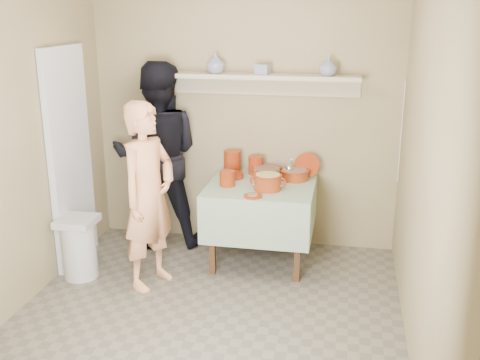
% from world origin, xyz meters
% --- Properties ---
extents(ground, '(3.50, 3.50, 0.00)m').
position_xyz_m(ground, '(0.00, 0.00, 0.00)').
color(ground, '#686152').
rests_on(ground, ground).
extents(tile_panel, '(0.06, 0.70, 2.00)m').
position_xyz_m(tile_panel, '(-1.46, 0.95, 1.00)').
color(tile_panel, silver).
rests_on(tile_panel, ground).
extents(plate_stack_a, '(0.17, 0.17, 0.22)m').
position_xyz_m(plate_stack_a, '(-0.09, 1.58, 0.87)').
color(plate_stack_a, maroon).
rests_on(plate_stack_a, serving_table).
extents(plate_stack_b, '(0.15, 0.15, 0.18)m').
position_xyz_m(plate_stack_b, '(0.15, 1.59, 0.85)').
color(plate_stack_b, maroon).
rests_on(plate_stack_b, serving_table).
extents(bowl_stack, '(0.14, 0.14, 0.14)m').
position_xyz_m(bowl_stack, '(-0.04, 1.16, 0.83)').
color(bowl_stack, maroon).
rests_on(bowl_stack, serving_table).
extents(empty_bowl, '(0.18, 0.18, 0.05)m').
position_xyz_m(empty_bowl, '(-0.04, 1.41, 0.79)').
color(empty_bowl, maroon).
rests_on(empty_bowl, serving_table).
extents(propped_lid, '(0.24, 0.11, 0.23)m').
position_xyz_m(propped_lid, '(0.64, 1.57, 0.88)').
color(propped_lid, maroon).
rests_on(propped_lid, serving_table).
extents(vase_right, '(0.18, 0.18, 0.17)m').
position_xyz_m(vase_right, '(0.80, 1.61, 1.81)').
color(vase_right, navy).
rests_on(vase_right, wall_shelf).
extents(vase_left, '(0.25, 0.25, 0.18)m').
position_xyz_m(vase_left, '(-0.25, 1.60, 1.81)').
color(vase_left, navy).
rests_on(vase_left, wall_shelf).
extents(ceramic_box, '(0.15, 0.12, 0.09)m').
position_xyz_m(ceramic_box, '(0.20, 1.61, 1.77)').
color(ceramic_box, navy).
rests_on(ceramic_box, wall_shelf).
extents(person_cook, '(0.56, 0.68, 1.60)m').
position_xyz_m(person_cook, '(-0.60, 0.62, 0.80)').
color(person_cook, '#E69763').
rests_on(person_cook, ground).
extents(person_helper, '(1.03, 0.88, 1.84)m').
position_xyz_m(person_helper, '(-0.82, 1.50, 0.92)').
color(person_helper, black).
rests_on(person_helper, ground).
extents(room_shell, '(3.04, 3.54, 2.62)m').
position_xyz_m(room_shell, '(0.00, 0.00, 1.61)').
color(room_shell, '#9A8A5E').
rests_on(room_shell, ground).
extents(serving_table, '(0.97, 0.97, 0.76)m').
position_xyz_m(serving_table, '(0.25, 1.28, 0.64)').
color(serving_table, '#4C2D16').
rests_on(serving_table, ground).
extents(cazuela_meat_a, '(0.30, 0.30, 0.10)m').
position_xyz_m(cazuela_meat_a, '(0.27, 1.48, 0.82)').
color(cazuela_meat_a, maroon).
rests_on(cazuela_meat_a, serving_table).
extents(cazuela_meat_b, '(0.28, 0.28, 0.10)m').
position_xyz_m(cazuela_meat_b, '(0.53, 1.46, 0.82)').
color(cazuela_meat_b, maroon).
rests_on(cazuela_meat_b, serving_table).
extents(ladle, '(0.08, 0.26, 0.19)m').
position_xyz_m(ladle, '(0.49, 1.46, 0.87)').
color(ladle, silver).
rests_on(ladle, cazuela_meat_b).
extents(cazuela_rice, '(0.33, 0.25, 0.14)m').
position_xyz_m(cazuela_rice, '(0.33, 1.11, 0.85)').
color(cazuela_rice, maroon).
rests_on(cazuela_rice, serving_table).
extents(front_plate, '(0.16, 0.16, 0.03)m').
position_xyz_m(front_plate, '(0.23, 0.89, 0.77)').
color(front_plate, maroon).
rests_on(front_plate, serving_table).
extents(wall_shelf, '(1.80, 0.25, 0.21)m').
position_xyz_m(wall_shelf, '(0.20, 1.65, 1.67)').
color(wall_shelf, tan).
rests_on(wall_shelf, room_shell).
extents(trash_bin, '(0.32, 0.32, 0.56)m').
position_xyz_m(trash_bin, '(-1.28, 0.62, 0.28)').
color(trash_bin, silver).
rests_on(trash_bin, ground).
extents(electrical_cord, '(0.01, 0.05, 0.90)m').
position_xyz_m(electrical_cord, '(1.47, 1.48, 1.25)').
color(electrical_cord, silver).
rests_on(electrical_cord, wall_shelf).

